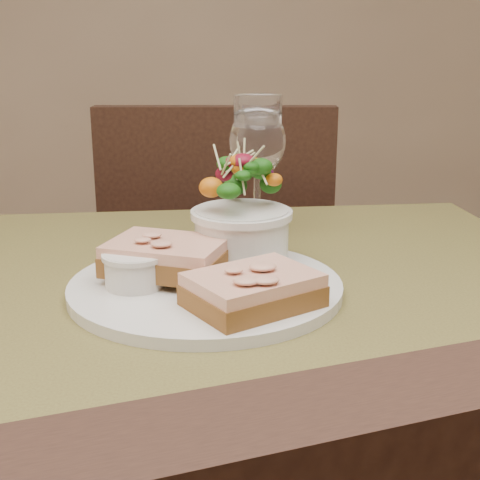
{
  "coord_description": "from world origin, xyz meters",
  "views": [
    {
      "loc": [
        -0.07,
        -0.63,
        1.0
      ],
      "look_at": [
        0.01,
        0.02,
        0.81
      ],
      "focal_mm": 50.0,
      "sensor_mm": 36.0,
      "label": 1
    }
  ],
  "objects": [
    {
      "name": "sandwich_front",
      "position": [
        0.01,
        -0.04,
        0.78
      ],
      "size": [
        0.14,
        0.13,
        0.03
      ],
      "rotation": [
        0.0,
        0.0,
        0.49
      ],
      "color": "#533916",
      "rests_on": "dinner_plate"
    },
    {
      "name": "garnish",
      "position": [
        -0.1,
        0.12,
        0.77
      ],
      "size": [
        0.05,
        0.04,
        0.02
      ],
      "color": "#123C0A",
      "rests_on": "dinner_plate"
    },
    {
      "name": "sandwich_back",
      "position": [
        -0.07,
        0.05,
        0.79
      ],
      "size": [
        0.15,
        0.13,
        0.03
      ],
      "rotation": [
        0.0,
        0.0,
        -0.41
      ],
      "color": "#533916",
      "rests_on": "dinner_plate"
    },
    {
      "name": "dinner_plate",
      "position": [
        -0.03,
        0.03,
        0.76
      ],
      "size": [
        0.29,
        0.29,
        0.01
      ],
      "primitive_type": "cylinder",
      "color": "silver",
      "rests_on": "cafe_table"
    },
    {
      "name": "wine_glass",
      "position": [
        0.05,
        0.25,
        0.87
      ],
      "size": [
        0.08,
        0.08,
        0.18
      ],
      "color": "white",
      "rests_on": "cafe_table"
    },
    {
      "name": "ramekin",
      "position": [
        -0.1,
        0.03,
        0.78
      ],
      "size": [
        0.06,
        0.06,
        0.04
      ],
      "color": "silver",
      "rests_on": "dinner_plate"
    },
    {
      "name": "salad_bowl",
      "position": [
        0.02,
        0.1,
        0.82
      ],
      "size": [
        0.11,
        0.11,
        0.13
      ],
      "color": "silver",
      "rests_on": "dinner_plate"
    },
    {
      "name": "cafe_table",
      "position": [
        0.0,
        0.0,
        0.65
      ],
      "size": [
        0.8,
        0.8,
        0.75
      ],
      "color": "#4F4422",
      "rests_on": "ground"
    },
    {
      "name": "chair_far",
      "position": [
        0.04,
        0.7,
        0.29
      ],
      "size": [
        0.46,
        0.46,
        0.9
      ],
      "rotation": [
        0.0,
        0.0,
        3.03
      ],
      "color": "black",
      "rests_on": "ground"
    }
  ]
}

